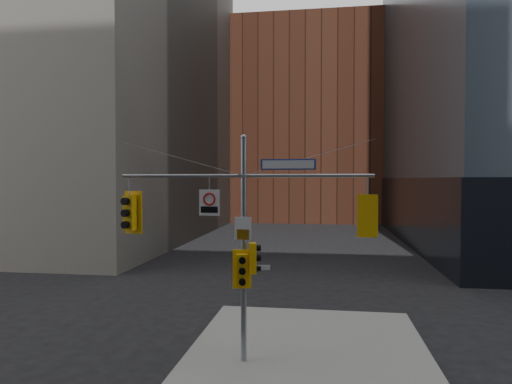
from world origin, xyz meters
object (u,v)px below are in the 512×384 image
(traffic_light_pole_side, at_px, (254,258))
(traffic_light_pole_front, at_px, (242,270))
(street_sign_blade, at_px, (288,164))
(signal_assembly, at_px, (244,226))
(traffic_light_west_arm, at_px, (130,213))
(regulatory_sign_arm, at_px, (209,202))
(traffic_light_east_arm, at_px, (367,215))

(traffic_light_pole_side, xyz_separation_m, traffic_light_pole_front, (-0.32, -0.28, -0.33))
(traffic_light_pole_side, xyz_separation_m, street_sign_blade, (1.08, -0.01, 2.94))
(signal_assembly, relative_size, traffic_light_west_arm, 5.66)
(traffic_light_west_arm, height_order, street_sign_blade, street_sign_blade)
(signal_assembly, height_order, regulatory_sign_arm, signal_assembly)
(traffic_light_pole_side, bearing_deg, traffic_light_pole_front, 116.72)
(street_sign_blade, bearing_deg, traffic_light_west_arm, 179.58)
(street_sign_blade, height_order, regulatory_sign_arm, street_sign_blade)
(signal_assembly, bearing_deg, traffic_light_pole_front, -90.26)
(regulatory_sign_arm, bearing_deg, traffic_light_west_arm, -178.54)
(street_sign_blade, bearing_deg, regulatory_sign_arm, -179.77)
(traffic_light_west_arm, distance_m, traffic_light_pole_front, 4.16)
(traffic_light_east_arm, bearing_deg, signal_assembly, 4.57)
(signal_assembly, xyz_separation_m, traffic_light_pole_front, (-0.00, -0.27, -1.33))
(traffic_light_east_arm, relative_size, regulatory_sign_arm, 1.54)
(traffic_light_east_arm, bearing_deg, regulatory_sign_arm, 4.80)
(street_sign_blade, xyz_separation_m, regulatory_sign_arm, (-2.50, -0.02, -1.17))
(street_sign_blade, bearing_deg, signal_assembly, 179.82)
(traffic_light_pole_side, height_order, traffic_light_pole_front, traffic_light_pole_side)
(traffic_light_west_arm, relative_size, traffic_light_pole_side, 1.46)
(traffic_light_pole_side, bearing_deg, street_sign_blade, -105.66)
(street_sign_blade, distance_m, regulatory_sign_arm, 2.76)
(traffic_light_west_arm, xyz_separation_m, street_sign_blade, (5.17, -0.01, 1.55))
(traffic_light_pole_front, relative_size, regulatory_sign_arm, 1.46)
(traffic_light_west_arm, xyz_separation_m, regulatory_sign_arm, (2.68, -0.03, 0.38))
(traffic_light_pole_side, distance_m, regulatory_sign_arm, 2.27)
(regulatory_sign_arm, bearing_deg, traffic_light_pole_front, -10.49)
(traffic_light_pole_side, relative_size, regulatory_sign_arm, 1.16)
(traffic_light_west_arm, distance_m, street_sign_blade, 5.40)
(traffic_light_east_arm, distance_m, street_sign_blade, 2.85)
(traffic_light_west_arm, height_order, traffic_light_pole_side, traffic_light_west_arm)
(traffic_light_pole_front, distance_m, street_sign_blade, 3.56)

